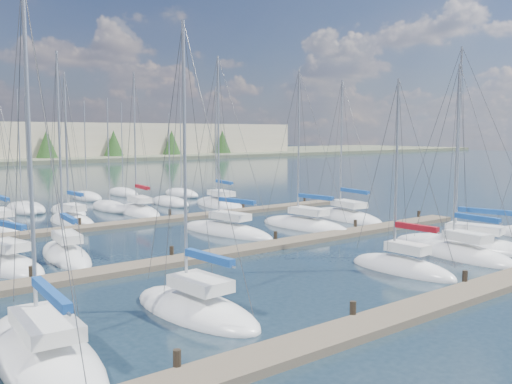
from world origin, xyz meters
TOP-DOWN VIEW (x-y plane):
  - ground at (0.00, 60.00)m, footprint 400.00×400.00m
  - dock_near at (0.00, 2.01)m, footprint 44.00×1.93m
  - dock_mid at (0.00, 16.01)m, footprint 44.00×1.93m
  - dock_far at (0.00, 30.01)m, footprint 44.00×1.93m
  - sailboat_q at (12.40, 35.42)m, footprint 4.58×9.30m
  - sailboat_k at (3.69, 22.15)m, footprint 3.79×9.34m
  - sailboat_l at (10.04, 20.39)m, footprint 3.56×8.84m
  - sailboat_h at (-12.22, 20.76)m, footprint 3.99×7.26m
  - sailboat_m at (15.96, 21.49)m, footprint 4.29×9.50m
  - sailboat_e at (9.88, 6.66)m, footprint 3.16×7.76m
  - sailboat_c at (-8.24, 7.72)m, footprint 3.27×7.69m
  - sailboat_d at (4.31, 6.78)m, footprint 2.20×6.55m
  - sailboat_b at (-14.76, 6.80)m, footprint 3.80×9.93m
  - sailboat_f at (12.62, 7.95)m, footprint 4.82×9.97m
  - sailboat_i at (-8.62, 21.34)m, footprint 3.19×8.05m
  - sailboat_p at (3.49, 35.63)m, footprint 3.70×8.33m
  - sailboat_o at (-3.44, 34.01)m, footprint 2.69×6.94m
  - distant_boats at (-4.34, 43.76)m, footprint 36.93×20.75m

SIDE VIEW (x-z plane):
  - ground at x=0.00m, z-range 0.00..0.00m
  - dock_near at x=0.00m, z-range -0.40..0.70m
  - dock_mid at x=0.00m, z-range -0.40..0.70m
  - dock_far at x=0.00m, z-range -0.40..0.70m
  - sailboat_b at x=-14.76m, z-range -6.43..6.77m
  - sailboat_q at x=12.40m, z-range -6.23..6.56m
  - sailboat_m at x=15.96m, z-range -6.16..6.51m
  - sailboat_l at x=10.04m, z-range -6.34..6.69m
  - sailboat_f at x=12.62m, z-range -6.62..6.98m
  - sailboat_h at x=-12.22m, z-range -5.72..6.08m
  - sailboat_c at x=-8.24m, z-range -6.16..6.52m
  - sailboat_p at x=3.49m, z-range -6.65..7.02m
  - sailboat_e at x=9.88m, z-range -5.91..6.29m
  - sailboat_k at x=3.69m, z-range -6.68..7.05m
  - sailboat_d at x=4.31m, z-range -5.32..5.71m
  - sailboat_o at x=-3.44m, z-range -6.35..6.73m
  - sailboat_i at x=-8.62m, z-range -6.28..6.67m
  - distant_boats at x=-4.34m, z-range -6.36..6.94m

